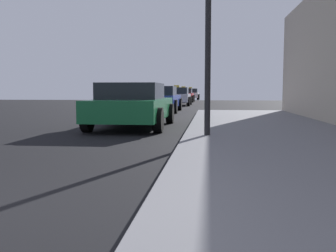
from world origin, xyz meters
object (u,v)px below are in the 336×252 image
Objects in this scene: car_blue at (159,99)px; car_red at (184,95)px; car_green at (133,105)px; car_silver at (177,96)px; car_white at (190,94)px.

car_blue is 0.99× the size of car_red.
car_green is 16.48m from car_silver.
car_green and car_blue have the same top height.
car_silver is (-0.13, 16.48, -0.00)m from car_green.
car_blue is at bearing -90.31° from car_red.
car_silver reaches higher than car_blue.
car_green is at bearing -89.55° from car_silver.
car_red and car_white have the same top height.
car_blue is (-0.30, 8.14, -0.00)m from car_green.
car_white is at bearing 88.40° from car_red.
car_silver is at bearing -90.53° from car_white.
car_silver is at bearing -89.48° from car_red.
car_silver is 8.27m from car_red.
car_white is at bearing 89.96° from car_green.
car_silver and car_white have the same top height.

